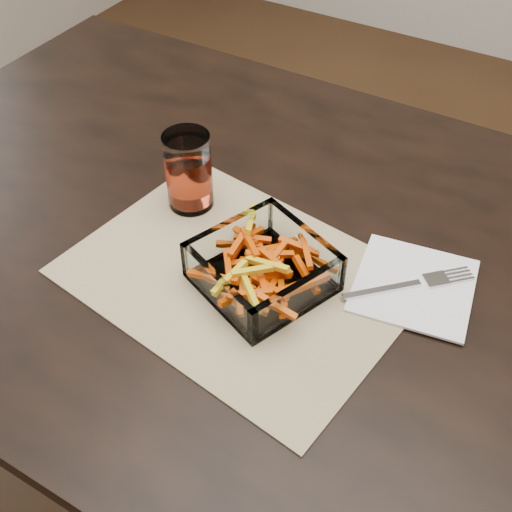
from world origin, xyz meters
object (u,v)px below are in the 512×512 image
object	(u,v)px
tumbler	(189,173)
fork	(413,284)
dining_table	(314,299)
glass_bowl	(263,270)

from	to	relation	value
tumbler	fork	size ratio (longest dim) A/B	0.84
dining_table	tumbler	bearing A→B (deg)	177.94
fork	dining_table	bearing A→B (deg)	-128.81
dining_table	tumbler	distance (m)	0.27
tumbler	dining_table	bearing A→B (deg)	-2.06
glass_bowl	tumbler	bearing A→B (deg)	153.08
tumbler	fork	xyz separation A→B (m)	(0.36, 0.01, -0.05)
dining_table	glass_bowl	world-z (taller)	glass_bowl
tumbler	fork	world-z (taller)	tumbler
glass_bowl	fork	xyz separation A→B (m)	(0.18, 0.10, -0.02)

